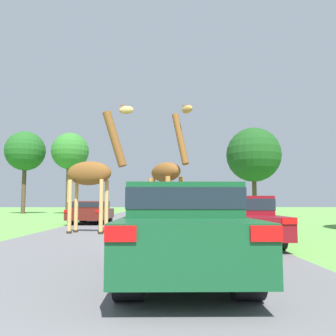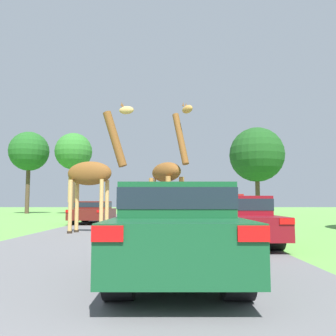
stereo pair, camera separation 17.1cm
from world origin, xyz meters
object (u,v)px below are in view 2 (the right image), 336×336
at_px(tree_left_edge, 256,155).
at_px(giraffe_companion, 94,171).
at_px(car_queue_left, 233,218).
at_px(car_queue_right, 93,211).
at_px(sign_post, 236,204).
at_px(giraffe_near_road, 167,176).
at_px(car_lead_maroon, 175,228).
at_px(tree_far_right, 73,153).
at_px(tree_centre_back, 28,152).

bearing_deg(tree_left_edge, giraffe_companion, -120.14).
relative_size(giraffe_companion, car_queue_left, 1.12).
xyz_separation_m(car_queue_right, sign_post, (7.26, -2.71, 0.42)).
bearing_deg(giraffe_near_road, car_lead_maroon, 56.36).
bearing_deg(car_queue_left, tree_far_right, 114.09).
height_order(giraffe_companion, car_queue_right, giraffe_companion).
bearing_deg(sign_post, car_queue_left, -101.60).
relative_size(car_queue_left, tree_far_right, 0.55).
height_order(tree_left_edge, tree_far_right, tree_far_right).
bearing_deg(car_lead_maroon, tree_centre_back, 115.19).
distance_m(giraffe_near_road, giraffe_companion, 2.89).
distance_m(tree_left_edge, tree_centre_back, 22.47).
relative_size(car_lead_maroon, tree_far_right, 0.51).
bearing_deg(tree_left_edge, sign_post, -107.74).
xyz_separation_m(giraffe_companion, car_queue_right, (-1.30, 6.30, -1.65)).
xyz_separation_m(giraffe_near_road, car_lead_maroon, (0.13, -8.63, -1.43)).
bearing_deg(tree_left_edge, car_lead_maroon, -106.70).
bearing_deg(sign_post, giraffe_near_road, -140.45).
bearing_deg(car_queue_right, giraffe_companion, -78.31).
bearing_deg(tree_far_right, giraffe_near_road, -65.71).
height_order(car_lead_maroon, car_queue_left, car_lead_maroon).
bearing_deg(car_queue_right, sign_post, -20.49).
distance_m(tree_left_edge, sign_post, 16.19).
distance_m(giraffe_near_road, car_lead_maroon, 8.75).
relative_size(giraffe_near_road, sign_post, 3.23).
relative_size(giraffe_companion, car_queue_right, 1.14).
relative_size(giraffe_near_road, tree_far_right, 0.62).
bearing_deg(giraffe_near_road, tree_centre_back, -91.38).
xyz_separation_m(giraffe_near_road, car_queue_right, (-4.04, 5.37, -1.54)).
height_order(car_queue_right, tree_far_right, tree_far_right).
distance_m(car_lead_maroon, car_queue_right, 14.61).
bearing_deg(tree_left_edge, car_queue_left, -105.83).
bearing_deg(car_queue_right, car_queue_left, -58.70).
height_order(giraffe_companion, tree_far_right, tree_far_right).
distance_m(car_lead_maroon, car_queue_left, 4.70).
relative_size(car_queue_right, tree_centre_back, 0.51).
bearing_deg(giraffe_near_road, tree_left_edge, -148.96).
height_order(car_lead_maroon, tree_left_edge, tree_left_edge).
bearing_deg(sign_post, tree_far_right, 124.89).
relative_size(giraffe_companion, car_lead_maroon, 1.20).
height_order(tree_far_right, sign_post, tree_far_right).
relative_size(giraffe_companion, sign_post, 3.18).
bearing_deg(tree_far_right, giraffe_companion, -73.03).
height_order(car_queue_right, car_queue_left, car_queue_left).
relative_size(giraffe_companion, tree_centre_back, 0.58).
bearing_deg(tree_far_right, car_lead_maroon, -72.12).
bearing_deg(tree_centre_back, giraffe_near_road, -56.89).
height_order(car_queue_left, sign_post, sign_post).
distance_m(car_lead_maroon, tree_left_edge, 27.69).
xyz_separation_m(giraffe_near_road, tree_left_edge, (7.98, 17.53, 3.18)).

